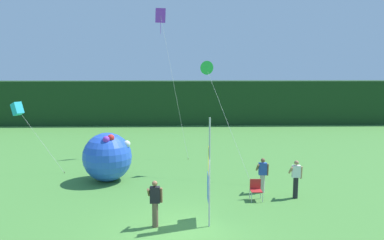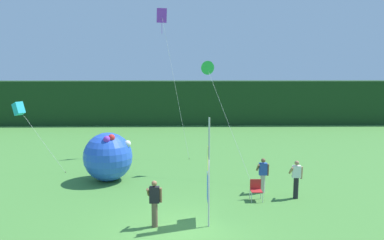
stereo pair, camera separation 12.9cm
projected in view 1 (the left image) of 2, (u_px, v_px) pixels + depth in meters
name	position (u px, v px, depth m)	size (l,w,h in m)	color
ground_plane	(178.00, 230.00, 13.79)	(120.00, 120.00, 0.00)	#478438
distant_treeline	(180.00, 103.00, 38.64)	(80.00, 2.40, 4.32)	#193819
banner_flag	(209.00, 173.00, 14.13)	(0.06, 1.03, 4.01)	#B7B7BC
person_near_banner	(263.00, 174.00, 17.75)	(0.55, 0.48, 1.62)	#B7B2A3
person_mid_field	(296.00, 178.00, 17.00)	(0.55, 0.48, 1.70)	black
person_far_left	(155.00, 202.00, 13.94)	(0.55, 0.48, 1.73)	brown
inflatable_balloon	(107.00, 157.00, 19.51)	(2.47, 2.47, 2.49)	blue
folding_chair	(256.00, 188.00, 16.84)	(0.51, 0.51, 0.89)	#BCBCC1
kite_green_delta_0	(206.00, 68.00, 20.99)	(2.51, 3.28, 6.09)	brown
kite_purple_diamond_1	(162.00, 23.00, 24.87)	(2.10, 2.22, 9.48)	brown
kite_cyan_box_2	(17.00, 109.00, 20.65)	(2.79, 0.72, 3.91)	brown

